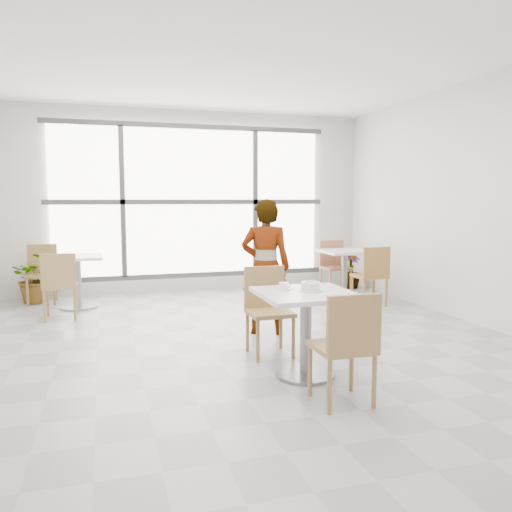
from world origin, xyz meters
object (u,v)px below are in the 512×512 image
object	(u,v)px
person	(266,267)
bg_table_left	(78,274)
plant_left	(37,277)
oatmeal_bowl	(310,286)
bg_chair_right_far	(334,263)
plant_right	(350,270)
main_table	(306,318)
chair_far	(267,304)
bg_chair_left_near	(60,282)
bg_chair_right_near	(372,272)
chair_near	(347,341)
coffee_cup	(284,287)
bg_table_right	(345,267)
bg_chair_left_far	(42,269)

from	to	relation	value
person	bg_table_left	size ratio (longest dim) A/B	2.07
plant_left	oatmeal_bowl	bearing A→B (deg)	-56.74
bg_chair_right_far	plant_right	bearing A→B (deg)	35.21
main_table	chair_far	world-z (taller)	chair_far
bg_chair_left_near	bg_chair_right_near	size ratio (longest dim) A/B	1.00
chair_near	coffee_cup	bearing A→B (deg)	-76.61
person	bg_table_left	distance (m)	3.00
bg_table_right	bg_chair_right_far	size ratio (longest dim) A/B	0.86
plant_left	person	bearing A→B (deg)	-44.17
main_table	chair_far	xyz separation A→B (m)	(-0.11, 0.74, -0.02)
bg_table_right	bg_chair_right_near	size ratio (longest dim) A/B	0.86
chair_far	bg_chair_left_near	size ratio (longest dim) A/B	1.00
person	bg_chair_left_near	size ratio (longest dim) A/B	1.78
person	bg_table_right	world-z (taller)	person
chair_far	person	bearing A→B (deg)	73.57
chair_far	plant_left	bearing A→B (deg)	126.79
chair_far	bg_table_right	world-z (taller)	chair_far
chair_near	plant_left	world-z (taller)	chair_near
oatmeal_bowl	bg_chair_right_near	bearing A→B (deg)	50.61
bg_table_left	chair_far	bearing A→B (deg)	-55.59
main_table	bg_chair_right_far	bearing A→B (deg)	61.20
bg_table_left	bg_chair_right_far	bearing A→B (deg)	0.08
main_table	coffee_cup	world-z (taller)	coffee_cup
plant_right	bg_chair_left_near	bearing A→B (deg)	-167.24
bg_chair_left_near	person	bearing A→B (deg)	149.35
coffee_cup	plant_left	distance (m)	4.72
main_table	bg_table_right	size ratio (longest dim) A/B	1.07
bg_chair_left_far	bg_chair_right_far	size ratio (longest dim) A/B	1.00
chair_near	chair_far	distance (m)	1.45
bg_table_right	plant_left	distance (m)	4.69
main_table	bg_chair_left_far	distance (m)	4.85
person	bg_chair_right_near	distance (m)	2.18
coffee_cup	bg_chair_right_near	size ratio (longest dim) A/B	0.18
oatmeal_bowl	bg_chair_right_near	distance (m)	3.14
main_table	plant_right	size ratio (longest dim) A/B	1.22
bg_table_right	bg_chair_right_far	world-z (taller)	bg_chair_right_far
bg_table_left	bg_chair_right_far	size ratio (longest dim) A/B	0.86
main_table	bg_chair_left_near	world-z (taller)	bg_chair_left_near
main_table	bg_table_right	bearing A→B (deg)	58.30
bg_chair_right_near	bg_chair_right_far	world-z (taller)	same
bg_table_right	bg_chair_left_near	world-z (taller)	bg_chair_left_near
main_table	chair_near	distance (m)	0.70
chair_near	oatmeal_bowl	world-z (taller)	chair_near
chair_near	plant_left	xyz separation A→B (m)	(-2.68, 4.82, -0.12)
plant_left	plant_right	distance (m)	5.07
oatmeal_bowl	person	xyz separation A→B (m)	(0.05, 1.44, -0.02)
bg_table_left	main_table	bearing A→B (deg)	-60.20
coffee_cup	bg_chair_left_far	bearing A→B (deg)	121.09
main_table	bg_chair_right_near	xyz separation A→B (m)	(2.03, 2.44, -0.02)
oatmeal_bowl	plant_left	distance (m)	4.92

